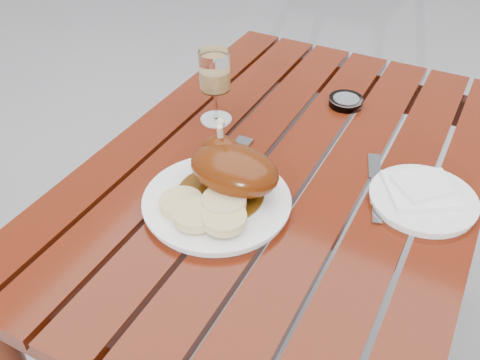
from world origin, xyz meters
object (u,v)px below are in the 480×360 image
(ashtray, at_px, (346,101))
(side_plate, at_px, (423,200))
(dinner_plate, at_px, (217,202))
(wine_glass, at_px, (215,87))
(table, at_px, (281,279))

(ashtray, bearing_deg, side_plate, -48.35)
(dinner_plate, xyz_separation_m, ashtray, (0.10, 0.49, 0.00))
(dinner_plate, height_order, wine_glass, wine_glass)
(table, bearing_deg, wine_glass, 160.01)
(wine_glass, bearing_deg, table, -19.99)
(side_plate, relative_size, ashtray, 2.46)
(dinner_plate, relative_size, side_plate, 1.38)
(dinner_plate, bearing_deg, side_plate, 28.81)
(table, xyz_separation_m, side_plate, (0.29, 0.01, 0.38))
(wine_glass, height_order, side_plate, wine_glass)
(dinner_plate, height_order, side_plate, dinner_plate)
(wine_glass, bearing_deg, ashtray, 39.75)
(table, distance_m, dinner_plate, 0.44)
(dinner_plate, height_order, ashtray, ashtray)
(wine_glass, distance_m, side_plate, 0.53)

